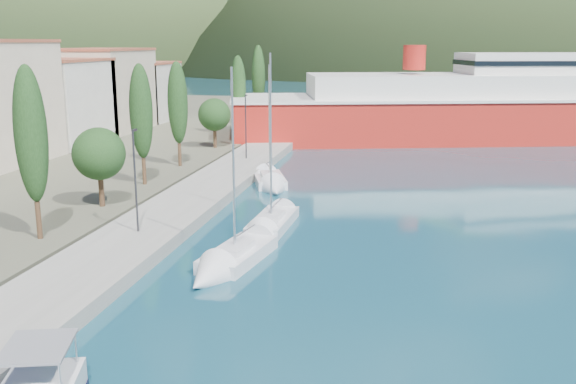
# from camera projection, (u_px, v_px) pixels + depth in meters

# --- Properties ---
(ground) EXTENTS (1400.00, 1400.00, 0.00)m
(ground) POSITION_uv_depth(u_px,v_px,m) (384.00, 98.00, 138.14)
(ground) COLOR #174759
(quay) EXTENTS (5.00, 88.00, 0.80)m
(quay) POSITION_uv_depth(u_px,v_px,m) (205.00, 191.00, 50.03)
(quay) COLOR gray
(quay) RESTS_ON ground
(town_buildings) EXTENTS (9.20, 69.20, 11.30)m
(town_buildings) POSITION_uv_depth(u_px,v_px,m) (18.00, 106.00, 63.66)
(town_buildings) COLOR beige
(town_buildings) RESTS_ON land_strip
(tree_row) EXTENTS (3.58, 64.05, 10.68)m
(tree_row) POSITION_uv_depth(u_px,v_px,m) (171.00, 113.00, 55.81)
(tree_row) COLOR #47301E
(tree_row) RESTS_ON land_strip
(lamp_posts) EXTENTS (0.15, 47.22, 6.06)m
(lamp_posts) POSITION_uv_depth(u_px,v_px,m) (143.00, 173.00, 38.32)
(lamp_posts) COLOR #2D2D33
(lamp_posts) RESTS_ON quay
(sailboat_near) EXTENTS (3.67, 8.26, 11.45)m
(sailboat_near) POSITION_uv_depth(u_px,v_px,m) (222.00, 267.00, 33.49)
(sailboat_near) COLOR silver
(sailboat_near) RESTS_ON ground
(sailboat_mid) EXTENTS (2.46, 8.39, 11.97)m
(sailboat_mid) POSITION_uv_depth(u_px,v_px,m) (265.00, 231.00, 39.82)
(sailboat_mid) COLOR silver
(sailboat_mid) RESTS_ON ground
(sailboat_far) EXTENTS (4.76, 7.78, 10.90)m
(sailboat_far) POSITION_uv_depth(u_px,v_px,m) (272.00, 185.00, 52.55)
(sailboat_far) COLOR silver
(sailboat_far) RESTS_ON ground
(ferry) EXTENTS (61.70, 28.29, 12.01)m
(ferry) POSITION_uv_depth(u_px,v_px,m) (481.00, 110.00, 78.48)
(ferry) COLOR red
(ferry) RESTS_ON ground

